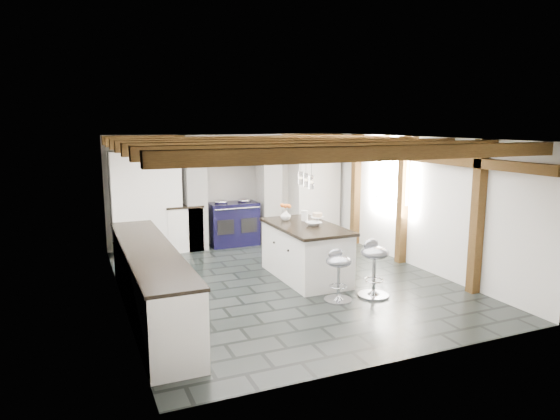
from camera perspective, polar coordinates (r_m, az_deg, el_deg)
name	(u,v)px	position (r m, az deg, el deg)	size (l,w,h in m)	color
ground	(284,281)	(8.16, 0.46, -8.13)	(6.00, 6.00, 0.00)	black
room_shell	(221,206)	(9.00, -6.70, 0.51)	(6.00, 6.03, 6.00)	white
range_cooker	(233,223)	(10.47, -5.39, -1.47)	(1.00, 0.63, 0.99)	black
kitchen_island	(305,251)	(8.23, 2.91, -4.67)	(0.95, 1.80, 1.19)	white
bar_stool_near	(374,262)	(7.46, 10.67, -5.82)	(0.50, 0.50, 0.85)	silver
bar_stool_far	(338,269)	(7.21, 6.66, -6.75)	(0.41, 0.41, 0.75)	silver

